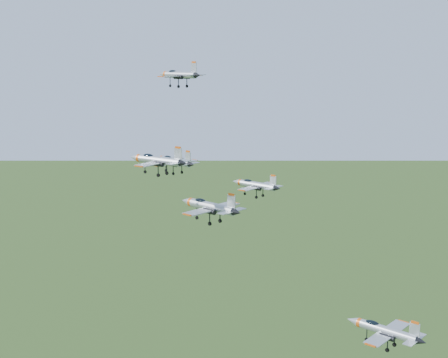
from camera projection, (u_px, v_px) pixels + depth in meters
The scene contains 6 objects.
jet_lead at pixel (179, 75), 131.03m from camera, with size 13.05×10.93×3.49m.
jet_left_high at pixel (174, 161), 114.07m from camera, with size 11.18×9.40×3.00m.
jet_right_high at pixel (157, 160), 93.08m from camera, with size 11.10×9.13×2.97m.
jet_left_low at pixel (255, 185), 111.50m from camera, with size 10.80×8.95×2.89m.
jet_right_low at pixel (209, 206), 95.93m from camera, with size 12.69×10.59×3.39m.
jet_trail at pixel (384, 330), 92.99m from camera, with size 12.95×10.75×3.46m.
Camera 1 is at (66.57, -87.53, 163.15)m, focal length 50.00 mm.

